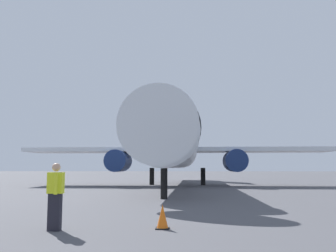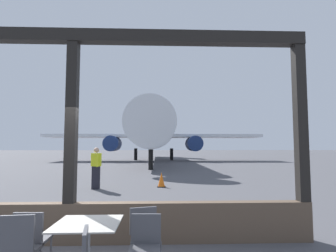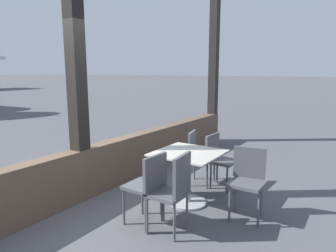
{
  "view_description": "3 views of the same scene",
  "coord_description": "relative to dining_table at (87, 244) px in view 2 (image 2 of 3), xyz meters",
  "views": [
    {
      "loc": [
        2.64,
        -2.9,
        1.63
      ],
      "look_at": [
        1.25,
        16.84,
        3.87
      ],
      "focal_mm": 39.06,
      "sensor_mm": 36.0,
      "label": 1
    },
    {
      "loc": [
        1.63,
        -5.18,
        1.76
      ],
      "look_at": [
        2.39,
        15.13,
        3.33
      ],
      "focal_mm": 29.18,
      "sensor_mm": 36.0,
      "label": 2
    },
    {
      "loc": [
        -2.8,
        -3.33,
        1.82
      ],
      "look_at": [
        0.33,
        -1.28,
        1.14
      ],
      "focal_mm": 32.28,
      "sensor_mm": 36.0,
      "label": 3
    }
  ],
  "objects": [
    {
      "name": "cafe_chair_aisle_right",
      "position": [
        -0.78,
        0.09,
        0.08
      ],
      "size": [
        0.41,
        0.41,
        0.88
      ],
      "color": "#4C4C51",
      "rests_on": "ground"
    },
    {
      "name": "airplane",
      "position": [
        0.41,
        30.86,
        3.03
      ],
      "size": [
        27.42,
        34.24,
        10.4
      ],
      "color": "silver",
      "rests_on": "ground"
    },
    {
      "name": "ground_plane",
      "position": [
        -0.68,
        41.38,
        -0.46
      ],
      "size": [
        220.0,
        220.0,
        0.0
      ],
      "primitive_type": "plane",
      "color": "#4C4C51"
    },
    {
      "name": "cafe_chair_window_right",
      "position": [
        0.78,
        -0.09,
        0.05
      ],
      "size": [
        0.41,
        0.41,
        0.85
      ],
      "color": "#4C4C51",
      "rests_on": "ground"
    },
    {
      "name": "dining_table",
      "position": [
        0.0,
        0.0,
        0.0
      ],
      "size": [
        0.86,
        0.86,
        0.74
      ],
      "color": "#ADA89E",
      "rests_on": "ground"
    },
    {
      "name": "cafe_chair_aisle_left",
      "position": [
        -0.77,
        -0.26,
        0.09
      ],
      "size": [
        0.42,
        0.42,
        0.93
      ],
      "color": "#4C4C51",
      "rests_on": "ground"
    },
    {
      "name": "traffic_cone",
      "position": [
        1.11,
        8.39,
        -0.15
      ],
      "size": [
        0.36,
        0.36,
        0.64
      ],
      "color": "orange",
      "rests_on": "ground"
    },
    {
      "name": "window_frame",
      "position": [
        -0.68,
        1.38,
        0.9
      ],
      "size": [
        9.01,
        0.24,
        4.01
      ],
      "color": "brown",
      "rests_on": "ground"
    },
    {
      "name": "cafe_chair_side_extra",
      "position": [
        0.76,
        0.25,
        0.07
      ],
      "size": [
        0.47,
        0.47,
        0.86
      ],
      "color": "#4C4C51",
      "rests_on": "ground"
    },
    {
      "name": "ground_crew_worker",
      "position": [
        -1.65,
        7.9,
        0.45
      ],
      "size": [
        0.4,
        0.54,
        1.74
      ],
      "color": "black",
      "rests_on": "ground"
    }
  ]
}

